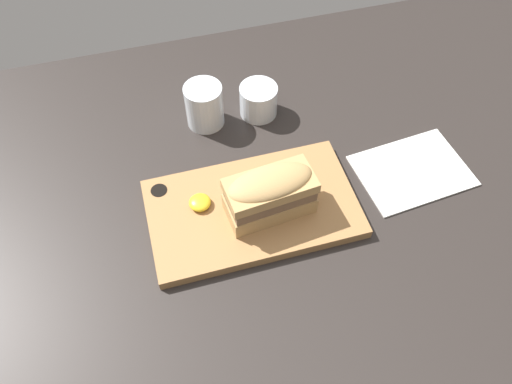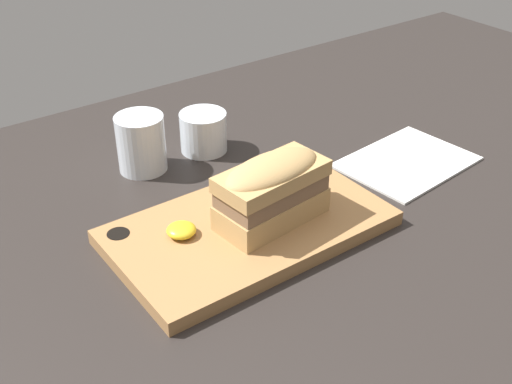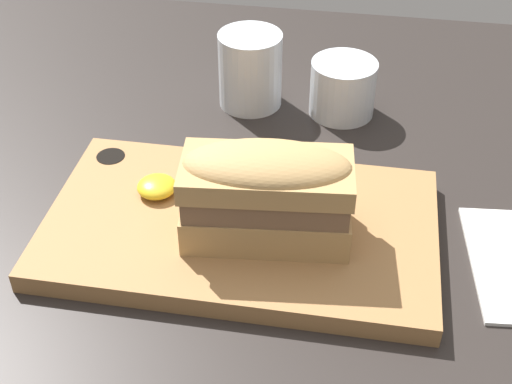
# 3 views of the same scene
# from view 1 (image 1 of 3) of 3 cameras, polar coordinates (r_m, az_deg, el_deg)

# --- Properties ---
(dining_table) EXTENTS (1.99, 1.04, 0.02)m
(dining_table) POSITION_cam_1_polar(r_m,az_deg,el_deg) (0.95, 2.48, -1.05)
(dining_table) COLOR #282321
(dining_table) RESTS_ON ground
(serving_board) EXTENTS (0.38, 0.22, 0.02)m
(serving_board) POSITION_cam_1_polar(r_m,az_deg,el_deg) (0.92, -0.47, -1.90)
(serving_board) COLOR #9E7042
(serving_board) RESTS_ON dining_table
(sandwich) EXTENTS (0.16, 0.09, 0.10)m
(sandwich) POSITION_cam_1_polar(r_m,az_deg,el_deg) (0.86, 1.61, -0.04)
(sandwich) COLOR tan
(sandwich) RESTS_ON serving_board
(mustard_dollop) EXTENTS (0.04, 0.04, 0.02)m
(mustard_dollop) POSITION_cam_1_polar(r_m,az_deg,el_deg) (0.91, -6.43, -1.19)
(mustard_dollop) COLOR gold
(mustard_dollop) RESTS_ON serving_board
(water_glass) EXTENTS (0.08, 0.08, 0.09)m
(water_glass) POSITION_cam_1_polar(r_m,az_deg,el_deg) (1.05, -5.90, 9.58)
(water_glass) COLOR silver
(water_glass) RESTS_ON dining_table
(wine_glass) EXTENTS (0.08, 0.08, 0.07)m
(wine_glass) POSITION_cam_1_polar(r_m,az_deg,el_deg) (1.07, 0.29, 10.37)
(wine_glass) COLOR silver
(wine_glass) RESTS_ON dining_table
(napkin) EXTENTS (0.23, 0.17, 0.00)m
(napkin) POSITION_cam_1_polar(r_m,az_deg,el_deg) (1.03, 17.41, 2.34)
(napkin) COLOR white
(napkin) RESTS_ON dining_table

